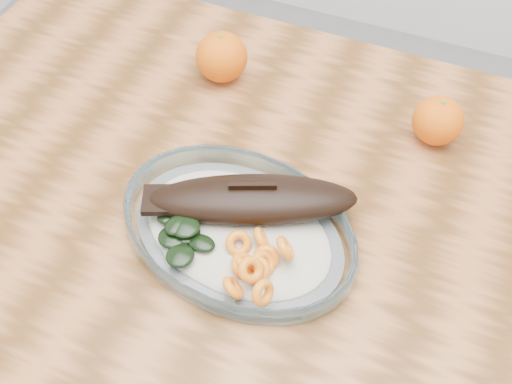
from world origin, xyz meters
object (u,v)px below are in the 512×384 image
(dining_table, at_px, (269,255))
(orange_left, at_px, (222,57))
(orange_right, at_px, (438,121))
(plated_meal, at_px, (238,225))

(dining_table, xyz_separation_m, orange_left, (-0.17, 0.23, 0.14))
(orange_right, bearing_deg, orange_left, 179.07)
(plated_meal, xyz_separation_m, orange_right, (0.19, 0.27, 0.02))
(orange_left, height_order, orange_right, orange_left)
(dining_table, relative_size, plated_meal, 1.78)
(dining_table, bearing_deg, orange_left, 127.34)
(plated_meal, distance_m, orange_right, 0.33)
(plated_meal, height_order, orange_right, plated_meal)
(plated_meal, height_order, orange_left, plated_meal)
(dining_table, xyz_separation_m, plated_meal, (-0.02, -0.05, 0.12))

